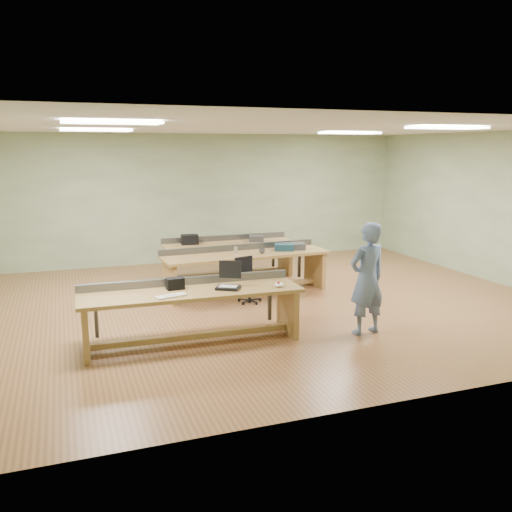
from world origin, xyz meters
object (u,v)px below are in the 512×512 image
object	(u,v)px
task_chair	(248,286)
drinks_can	(236,250)
workbench_back	(229,252)
parts_bin_teal	(284,247)
workbench_mid	(245,263)
mug	(262,251)
laptop_base	(228,288)
parts_bin_grey	(293,246)
workbench_front	(191,303)
person	(367,279)
camera_bag	(175,284)

from	to	relation	value
task_chair	drinks_can	distance (m)	0.83
workbench_back	task_chair	bearing A→B (deg)	-96.60
parts_bin_teal	drinks_can	xyz separation A→B (m)	(-0.98, -0.03, 0.00)
workbench_mid	mug	distance (m)	0.39
laptop_base	mug	distance (m)	2.62
task_chair	parts_bin_teal	distance (m)	1.28
workbench_mid	parts_bin_grey	distance (m)	1.02
workbench_front	task_chair	world-z (taller)	workbench_front
workbench_front	workbench_mid	world-z (taller)	same
laptop_base	parts_bin_teal	bearing A→B (deg)	83.54
person	drinks_can	bearing A→B (deg)	-77.39
parts_bin_teal	mug	xyz separation A→B (m)	(-0.52, -0.17, -0.02)
workbench_front	workbench_back	bearing A→B (deg)	66.93
person	camera_bag	size ratio (longest dim) A/B	6.95
person	parts_bin_grey	distance (m)	2.84
workbench_back	parts_bin_grey	bearing A→B (deg)	-50.92
workbench_mid	parts_bin_grey	bearing A→B (deg)	-0.15
parts_bin_grey	mug	bearing A→B (deg)	-164.11
workbench_back	task_chair	world-z (taller)	workbench_back
person	drinks_can	xyz separation A→B (m)	(-1.10, 2.78, -0.00)
workbench_front	workbench_back	xyz separation A→B (m)	(1.61, 3.51, -0.01)
workbench_mid	person	distance (m)	2.94
task_chair	parts_bin_teal	xyz separation A→B (m)	(0.95, 0.67, 0.52)
workbench_front	laptop_base	bearing A→B (deg)	-10.72
workbench_mid	laptop_base	size ratio (longest dim) A/B	10.05
laptop_base	task_chair	world-z (taller)	task_chair
drinks_can	person	bearing A→B (deg)	-68.50
workbench_mid	laptop_base	xyz separation A→B (m)	(-1.06, -2.40, 0.21)
laptop_base	camera_bag	world-z (taller)	camera_bag
task_chair	workbench_front	bearing A→B (deg)	-147.67
workbench_mid	camera_bag	xyz separation A→B (m)	(-1.76, -2.18, 0.27)
workbench_front	camera_bag	bearing A→B (deg)	150.03
parts_bin_teal	workbench_mid	bearing A→B (deg)	-178.16
workbench_front	task_chair	bearing A→B (deg)	51.32
laptop_base	parts_bin_grey	size ratio (longest dim) A/B	0.72
camera_bag	mug	bearing A→B (deg)	40.28
workbench_mid	task_chair	distance (m)	0.72
workbench_mid	workbench_back	xyz separation A→B (m)	(0.05, 1.22, -0.01)
camera_bag	mug	size ratio (longest dim) A/B	2.15
laptop_base	mug	xyz separation A→B (m)	(1.34, 2.26, 0.03)
mug	drinks_can	bearing A→B (deg)	162.80
laptop_base	parts_bin_teal	distance (m)	3.06
laptop_base	drinks_can	distance (m)	2.55
parts_bin_grey	laptop_base	bearing A→B (deg)	-129.87
workbench_mid	parts_bin_teal	world-z (taller)	parts_bin_teal
parts_bin_teal	mug	world-z (taller)	parts_bin_teal
task_chair	workbench_back	bearing A→B (deg)	66.07
parts_bin_teal	laptop_base	bearing A→B (deg)	-127.32
person	workbench_mid	bearing A→B (deg)	-80.90
workbench_front	parts_bin_teal	size ratio (longest dim) A/B	8.63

